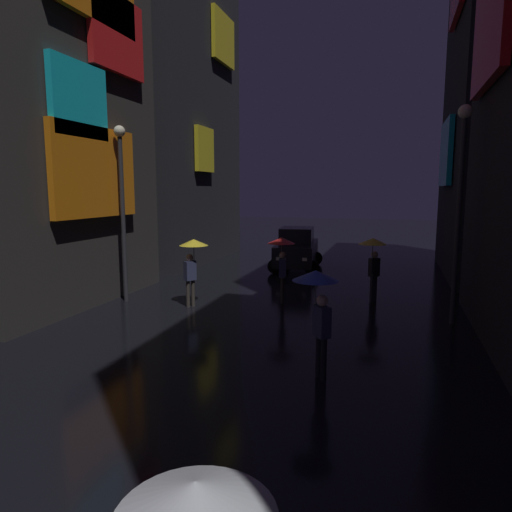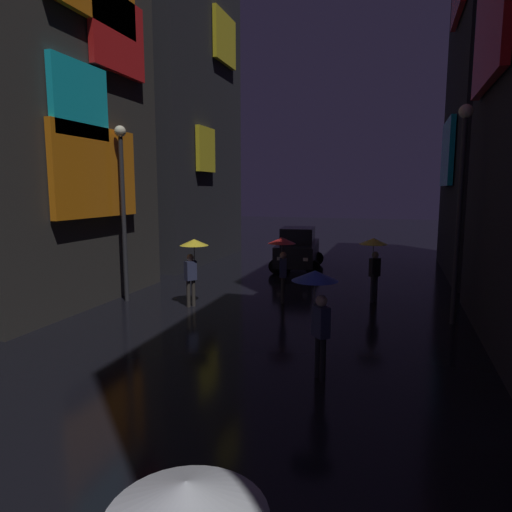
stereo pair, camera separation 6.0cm
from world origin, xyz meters
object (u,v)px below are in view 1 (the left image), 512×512
object	(u,v)px
pedestrian_far_right_yellow	(193,254)
streetlamp_right_far	(460,191)
pedestrian_foreground_right_red	(282,251)
car_distant	(297,249)
pedestrian_midstreet_left_yellow	(373,252)
streetlamp_left_far	(122,194)
pedestrian_midstreet_centre_blue	(318,294)

from	to	relation	value
pedestrian_far_right_yellow	streetlamp_right_far	size ratio (longest dim) A/B	0.36
pedestrian_foreground_right_red	streetlamp_right_far	bearing A→B (deg)	-11.54
pedestrian_far_right_yellow	pedestrian_foreground_right_red	bearing A→B (deg)	27.68
pedestrian_foreground_right_red	car_distant	world-z (taller)	pedestrian_foreground_right_red
car_distant	pedestrian_midstreet_left_yellow	bearing A→B (deg)	-56.55
pedestrian_foreground_right_red	streetlamp_left_far	size ratio (longest dim) A/B	0.38
pedestrian_midstreet_left_yellow	streetlamp_left_far	distance (m)	8.27
pedestrian_far_right_yellow	pedestrian_foreground_right_red	size ratio (longest dim) A/B	1.00
pedestrian_midstreet_left_yellow	car_distant	world-z (taller)	pedestrian_midstreet_left_yellow
pedestrian_far_right_yellow	streetlamp_left_far	world-z (taller)	streetlamp_left_far
pedestrian_far_right_yellow	streetlamp_right_far	world-z (taller)	streetlamp_right_far
car_distant	pedestrian_foreground_right_red	bearing A→B (deg)	-82.54
car_distant	pedestrian_midstreet_centre_blue	bearing A→B (deg)	-76.31
pedestrian_midstreet_centre_blue	car_distant	world-z (taller)	pedestrian_midstreet_centre_blue
pedestrian_midstreet_centre_blue	car_distant	bearing A→B (deg)	103.69
pedestrian_foreground_right_red	streetlamp_left_far	bearing A→B (deg)	-163.97
streetlamp_left_far	streetlamp_right_far	xyz separation A→B (m)	(10.00, 0.38, 0.10)
pedestrian_midstreet_left_yellow	car_distant	distance (m)	6.69
pedestrian_far_right_yellow	car_distant	world-z (taller)	pedestrian_far_right_yellow
pedestrian_far_right_yellow	streetlamp_right_far	xyz separation A→B (m)	(7.62, 0.30, 1.95)
pedestrian_midstreet_centre_blue	streetlamp_right_far	size ratio (longest dim) A/B	0.36
streetlamp_left_far	pedestrian_midstreet_centre_blue	bearing A→B (deg)	-31.45
pedestrian_foreground_right_red	streetlamp_right_far	world-z (taller)	streetlamp_right_far
car_distant	pedestrian_far_right_yellow	bearing A→B (deg)	-102.66
pedestrian_midstreet_left_yellow	pedestrian_far_right_yellow	bearing A→B (deg)	-158.81
pedestrian_far_right_yellow	pedestrian_midstreet_left_yellow	distance (m)	5.77
pedestrian_midstreet_left_yellow	pedestrian_foreground_right_red	bearing A→B (deg)	-165.14
pedestrian_far_right_yellow	pedestrian_midstreet_centre_blue	bearing A→B (deg)	-43.33
pedestrian_midstreet_left_yellow	car_distant	bearing A→B (deg)	123.45
pedestrian_midstreet_centre_blue	car_distant	xyz separation A→B (m)	(-2.93, 12.01, -0.74)
pedestrian_midstreet_centre_blue	streetlamp_left_far	xyz separation A→B (m)	(-7.02, 4.29, 1.85)
pedestrian_midstreet_centre_blue	pedestrian_midstreet_left_yellow	distance (m)	6.50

